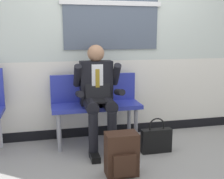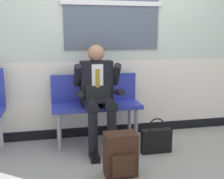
% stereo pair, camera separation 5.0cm
% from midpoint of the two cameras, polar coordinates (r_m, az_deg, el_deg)
% --- Properties ---
extents(ground_plane, '(18.00, 18.00, 0.00)m').
position_cam_midpoint_polar(ground_plane, '(3.54, 2.47, -12.17)').
color(ground_plane, gray).
extents(station_wall, '(5.11, 0.16, 3.10)m').
position_cam_midpoint_polar(station_wall, '(3.87, 0.00, 13.32)').
color(station_wall, beige).
rests_on(station_wall, ground).
extents(bench_with_person, '(1.13, 0.42, 0.89)m').
position_cam_midpoint_polar(bench_with_person, '(3.63, -3.79, -2.41)').
color(bench_with_person, '#28339E').
rests_on(bench_with_person, ground).
extents(person_seated, '(0.57, 0.70, 1.28)m').
position_cam_midpoint_polar(person_seated, '(3.41, -3.28, -0.83)').
color(person_seated, black).
rests_on(person_seated, ground).
extents(backpack, '(0.32, 0.24, 0.44)m').
position_cam_midpoint_polar(backpack, '(2.88, 1.47, -13.15)').
color(backpack, '#331E14').
rests_on(backpack, ground).
extents(handbag, '(0.37, 0.10, 0.43)m').
position_cam_midpoint_polar(handbag, '(3.45, 8.60, -10.13)').
color(handbag, black).
rests_on(handbag, ground).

